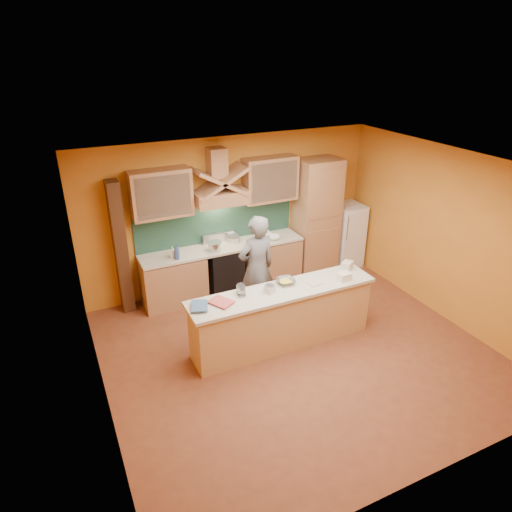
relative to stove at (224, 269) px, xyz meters
name	(u,v)px	position (x,y,z in m)	size (l,w,h in m)	color
floor	(297,352)	(0.30, -2.20, -0.45)	(5.50, 5.00, 0.01)	brown
ceiling	(305,169)	(0.30, -2.20, 2.35)	(5.50, 5.00, 0.01)	white
wall_back	(231,213)	(0.30, 0.30, 0.95)	(5.50, 0.02, 2.80)	orange
wall_front	(436,379)	(0.30, -4.70, 0.95)	(5.50, 0.02, 2.80)	orange
wall_left	(93,316)	(-2.45, -2.20, 0.95)	(0.02, 5.00, 2.80)	orange
wall_right	(448,236)	(3.05, -2.20, 0.95)	(0.02, 5.00, 2.80)	orange
base_cabinet_left	(173,281)	(-0.95, 0.00, -0.02)	(1.10, 0.60, 0.86)	#AE784F
base_cabinet_right	(270,261)	(0.95, 0.00, -0.02)	(1.10, 0.60, 0.86)	#AE784F
counter_top	(223,247)	(0.00, 0.00, 0.45)	(3.00, 0.62, 0.04)	beige
stove	(224,269)	(0.00, 0.00, 0.00)	(0.60, 0.58, 0.90)	black
backsplash	(217,224)	(0.00, 0.28, 0.80)	(3.00, 0.03, 0.70)	#1B3D31
range_hood	(220,197)	(0.00, 0.05, 1.37)	(0.92, 0.50, 0.24)	#AE784F
hood_chimney	(217,163)	(0.00, 0.15, 1.95)	(0.30, 0.30, 0.50)	#AE784F
upper_cabinet_left	(161,194)	(-1.00, 0.12, 1.55)	(1.00, 0.35, 0.80)	#AE784F
upper_cabinet_right	(270,179)	(1.00, 0.12, 1.55)	(1.00, 0.35, 0.80)	#AE784F
pantry_column	(316,218)	(1.95, 0.00, 0.70)	(0.80, 0.60, 2.30)	#AE784F
fridge	(346,235)	(2.70, 0.00, 0.20)	(0.58, 0.60, 1.30)	white
trim_column_left	(120,248)	(-1.75, 0.15, 0.70)	(0.20, 0.30, 2.30)	#472816
island_body	(282,319)	(0.20, -1.90, -0.01)	(2.80, 0.55, 0.88)	tan
island_top	(283,291)	(0.20, -1.90, 0.47)	(2.90, 0.62, 0.05)	beige
person	(257,268)	(0.18, -1.04, 0.46)	(0.66, 0.43, 1.81)	slate
pot_large	(215,247)	(-0.20, -0.11, 0.53)	(0.22, 0.22, 0.16)	silver
pot_small	(233,240)	(0.25, 0.09, 0.52)	(0.22, 0.22, 0.13)	silver
soap_bottle_a	(173,252)	(-0.94, -0.06, 0.57)	(0.09, 0.09, 0.20)	silver
soap_bottle_b	(177,252)	(-0.89, -0.17, 0.60)	(0.10, 0.10, 0.26)	#304986
bowl_back	(274,238)	(0.97, -0.13, 0.51)	(0.23, 0.23, 0.07)	silver
dish_rack	(262,234)	(0.83, 0.08, 0.52)	(0.29, 0.23, 0.10)	white
book_lower	(215,306)	(-0.87, -1.92, 0.51)	(0.24, 0.33, 0.03)	#BD4743
book_upper	(191,306)	(-1.18, -1.82, 0.53)	(0.23, 0.31, 0.02)	#3B5C82
jar_large	(241,289)	(-0.40, -1.73, 0.57)	(0.13, 0.13, 0.14)	silver
jar_small	(242,291)	(-0.42, -1.80, 0.57)	(0.12, 0.12, 0.14)	white
kitchen_scale	(270,289)	(-0.01, -1.88, 0.55)	(0.12, 0.12, 0.10)	silver
mixing_bowl	(286,281)	(0.33, -1.74, 0.53)	(0.28, 0.28, 0.07)	white
cloth	(315,283)	(0.73, -1.94, 0.50)	(0.22, 0.16, 0.01)	#C3B0A0
grocery_bag_a	(347,265)	(1.46, -1.73, 0.55)	(0.18, 0.14, 0.12)	beige
grocery_bag_b	(344,276)	(1.19, -2.02, 0.55)	(0.19, 0.15, 0.12)	beige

